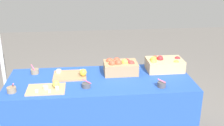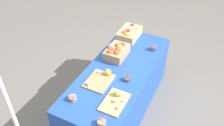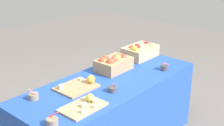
% 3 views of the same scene
% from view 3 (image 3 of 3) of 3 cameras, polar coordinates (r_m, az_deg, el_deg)
% --- Properties ---
extents(table, '(1.90, 0.76, 0.74)m').
position_cam_3_polar(table, '(3.12, -0.53, -9.50)').
color(table, '#234CAD').
rests_on(table, ground_plane).
extents(apple_crate_left, '(0.40, 0.26, 0.17)m').
position_cam_3_polar(apple_crate_left, '(3.56, 5.15, 2.16)').
color(apple_crate_left, tan).
rests_on(apple_crate_left, table).
extents(apple_crate_middle, '(0.36, 0.24, 0.17)m').
position_cam_3_polar(apple_crate_middle, '(3.17, 0.16, 0.01)').
color(apple_crate_middle, tan).
rests_on(apple_crate_middle, table).
extents(cutting_board_front, '(0.36, 0.23, 0.09)m').
position_cam_3_polar(cutting_board_front, '(2.50, -5.08, -7.74)').
color(cutting_board_front, tan).
rests_on(cutting_board_front, table).
extents(cutting_board_back, '(0.35, 0.28, 0.09)m').
position_cam_3_polar(cutting_board_back, '(2.83, -6.07, -4.14)').
color(cutting_board_back, tan).
rests_on(cutting_board_back, table).
extents(sample_bowl_near, '(0.09, 0.08, 0.09)m').
position_cam_3_polar(sample_bowl_near, '(3.24, 9.57, -0.80)').
color(sample_bowl_near, '#4C4C51').
rests_on(sample_bowl_near, table).
extents(sample_bowl_mid, '(0.09, 0.09, 0.11)m').
position_cam_3_polar(sample_bowl_mid, '(2.74, 0.13, -4.79)').
color(sample_bowl_mid, '#4C4C51').
rests_on(sample_bowl_mid, table).
extents(sample_bowl_far, '(0.09, 0.09, 0.10)m').
position_cam_3_polar(sample_bowl_far, '(2.69, -14.17, -5.92)').
color(sample_bowl_far, gray).
rests_on(sample_bowl_far, table).
extents(sample_bowl_extra, '(0.09, 0.09, 0.11)m').
position_cam_3_polar(sample_bowl_extra, '(2.30, -10.87, -10.49)').
color(sample_bowl_extra, gray).
rests_on(sample_bowl_extra, table).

